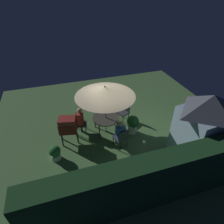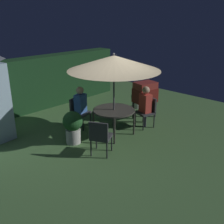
% 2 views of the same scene
% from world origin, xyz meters
% --- Properties ---
extents(ground_plane, '(11.00, 11.00, 0.00)m').
position_xyz_m(ground_plane, '(0.00, 0.00, 0.00)').
color(ground_plane, '#47703D').
extents(hedge_backdrop, '(7.33, 0.63, 1.83)m').
position_xyz_m(hedge_backdrop, '(0.00, 3.50, 0.92)').
color(hedge_backdrop, '#193D1E').
rests_on(hedge_backdrop, ground).
extents(patio_table, '(1.15, 1.15, 0.75)m').
position_xyz_m(patio_table, '(0.48, -0.03, 0.69)').
color(patio_table, '#47423D').
rests_on(patio_table, ground).
extents(patio_umbrella, '(2.44, 2.44, 2.29)m').
position_xyz_m(patio_umbrella, '(0.48, -0.03, 2.04)').
color(patio_umbrella, '#4C4C51').
rests_on(patio_umbrella, ground).
extents(bbq_grill, '(0.79, 0.64, 1.20)m').
position_xyz_m(bbq_grill, '(2.11, 0.14, 0.85)').
color(bbq_grill, maroon).
rests_on(bbq_grill, ground).
extents(chair_near_shed, '(0.57, 0.57, 0.90)m').
position_xyz_m(chair_near_shed, '(1.62, -0.34, 0.52)').
color(chair_near_shed, '#38383D').
rests_on(chair_near_shed, ground).
extents(chair_far_side, '(0.57, 0.57, 0.90)m').
position_xyz_m(chair_far_side, '(0.16, 1.12, 0.52)').
color(chair_far_side, '#38383D').
rests_on(chair_far_side, ground).
extents(chair_toward_hedge, '(0.63, 0.62, 0.90)m').
position_xyz_m(chair_toward_hedge, '(-0.59, -0.59, 0.52)').
color(chair_toward_hedge, '#38383D').
rests_on(chair_toward_hedge, ground).
extents(potted_plant_by_shed, '(0.52, 0.52, 0.87)m').
position_xyz_m(potted_plant_by_shed, '(-0.62, 0.41, 0.49)').
color(potted_plant_by_shed, silver).
rests_on(potted_plant_by_shed, ground).
extents(potted_plant_by_grill, '(0.44, 0.44, 0.63)m').
position_xyz_m(potted_plant_by_grill, '(2.75, 0.95, 0.33)').
color(potted_plant_by_grill, silver).
rests_on(potted_plant_by_grill, ground).
extents(person_in_red, '(0.32, 0.39, 1.26)m').
position_xyz_m(person_in_red, '(1.53, -0.32, 0.78)').
color(person_in_red, '#CC3D33').
rests_on(person_in_red, ground).
extents(person_in_blue, '(0.39, 0.32, 1.26)m').
position_xyz_m(person_in_blue, '(0.18, 1.04, 0.78)').
color(person_in_blue, '#3866B2').
rests_on(person_in_blue, ground).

